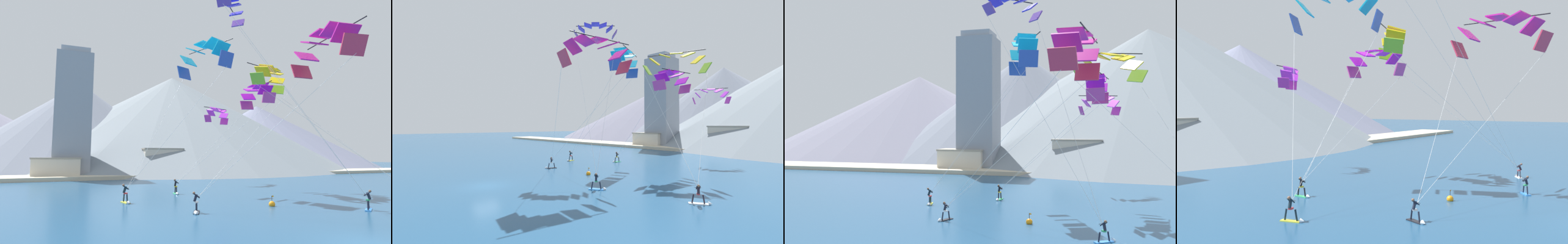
% 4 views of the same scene
% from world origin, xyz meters
% --- Properties ---
extents(kitesurfer_near_lead, '(0.79, 1.79, 1.82)m').
position_xyz_m(kitesurfer_near_lead, '(-9.11, 17.97, 0.58)').
color(kitesurfer_near_lead, yellow).
rests_on(kitesurfer_near_lead, ground).
extents(kitesurfer_near_trail, '(1.68, 1.28, 1.66)m').
position_xyz_m(kitesurfer_near_trail, '(17.46, 9.96, 0.46)').
color(kitesurfer_near_trail, white).
rests_on(kitesurfer_near_trail, ground).
extents(kitesurfer_mid_center, '(0.63, 1.77, 1.79)m').
position_xyz_m(kitesurfer_mid_center, '(-2.72, 22.77, 0.54)').
color(kitesurfer_mid_center, '#33B266').
rests_on(kitesurfer_mid_center, ground).
extents(kitesurfer_far_left, '(1.07, 1.75, 1.67)m').
position_xyz_m(kitesurfer_far_left, '(-4.85, 10.95, 0.46)').
color(kitesurfer_far_left, black).
rests_on(kitesurfer_far_left, ground).
extents(kitesurfer_far_right, '(1.64, 1.35, 1.70)m').
position_xyz_m(kitesurfer_far_right, '(8.79, 7.28, 0.48)').
color(kitesurfer_far_right, '#337FDB').
rests_on(kitesurfer_far_right, ground).
extents(parafoil_kite_near_lead, '(11.54, 8.25, 16.48)m').
position_xyz_m(parafoil_kite_near_lead, '(0.26, 21.49, 16.46)').
color(parafoil_kite_near_lead, '#2B4CAB').
extents(parafoil_kite_near_trail, '(11.75, 14.16, 14.56)m').
position_xyz_m(parafoil_kite_near_trail, '(9.30, 20.90, 14.57)').
color(parafoil_kite_near_trail, '#7DB928').
extents(parafoil_kite_mid_center, '(11.65, 6.57, 12.24)m').
position_xyz_m(parafoil_kite_mid_center, '(7.95, 22.23, 12.48)').
color(parafoil_kite_mid_center, '#C63B95').
extents(parafoil_kite_far_left, '(12.94, 8.63, 14.12)m').
position_xyz_m(parafoil_kite_far_left, '(6.67, 9.06, 14.12)').
color(parafoil_kite_far_left, '#C62B48').
extents(parafoil_kite_distant_high_outer, '(5.50, 4.27, 2.70)m').
position_xyz_m(parafoil_kite_distant_high_outer, '(8.13, 34.45, 11.40)').
color(parafoil_kite_distant_high_outer, '#AF2A9D').
extents(race_marker_buoy, '(0.56, 0.56, 1.02)m').
position_xyz_m(race_marker_buoy, '(2.54, 11.68, 0.16)').
color(race_marker_buoy, orange).
rests_on(race_marker_buoy, ground).
extents(shore_building_promenade_mid, '(9.63, 6.19, 4.11)m').
position_xyz_m(shore_building_promenade_mid, '(31.06, 54.52, 2.07)').
color(shore_building_promenade_mid, beige).
rests_on(shore_building_promenade_mid, ground).
extents(mountain_peak_east_shoulder, '(93.98, 93.98, 26.54)m').
position_xyz_m(mountain_peak_east_shoulder, '(60.18, 103.82, 13.27)').
color(mountain_peak_east_shoulder, slate).
rests_on(mountain_peak_east_shoulder, ground).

